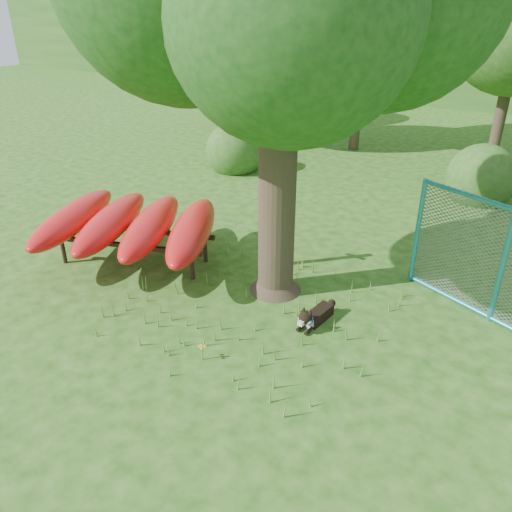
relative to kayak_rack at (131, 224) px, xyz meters
The scene contains 10 objects.
ground 3.16m from the kayak_rack, 23.48° to the right, with size 80.00×80.00×0.00m, color #1F4E0F.
wooden_post 2.84m from the kayak_rack, 32.00° to the left, with size 0.41×0.15×1.49m.
kayak_rack is the anchor object (origin of this frame).
husky_dog 4.11m from the kayak_rack, ahead, with size 0.28×0.96×0.43m.
fence_section 6.66m from the kayak_rack, 16.46° to the left, with size 3.21×1.31×3.32m.
wildflower_clump 3.60m from the kayak_rack, 27.21° to the right, with size 0.12×0.10×0.26m.
bg_tree_a 10.21m from the kayak_rack, 112.88° to the left, with size 4.40×4.40×6.70m.
bg_tree_f 13.63m from the kayak_rack, 117.78° to the left, with size 3.60×3.60×5.55m.
shrub_left 6.72m from the kayak_rack, 109.35° to the left, with size 1.80×1.80×1.80m, color #29551B.
shrub_mid 9.18m from the kayak_rack, 58.40° to the left, with size 1.80×1.80×1.80m, color #29551B.
Camera 1 is at (4.37, -4.78, 4.66)m, focal length 35.00 mm.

